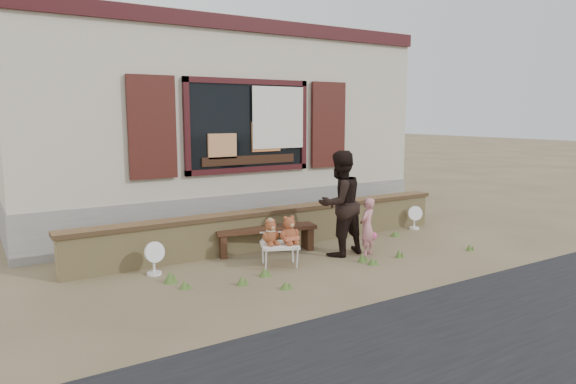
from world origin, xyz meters
TOP-DOWN VIEW (x-y plane):
  - ground at (0.00, 0.00)m, footprint 80.00×80.00m
  - shopfront at (0.00, 4.49)m, footprint 8.04×5.13m
  - brick_wall at (0.00, 1.00)m, footprint 7.10×0.36m
  - bench at (-0.36, 0.72)m, footprint 1.72×0.71m
  - folding_chair at (-0.55, -0.04)m, footprint 0.70×0.66m
  - teddy_bear_left at (-0.68, 0.02)m, footprint 0.36×0.34m
  - teddy_bear_right at (-0.42, -0.09)m, footprint 0.40×0.38m
  - child at (0.95, -0.29)m, footprint 0.41×0.35m
  - adult at (0.59, -0.03)m, footprint 0.89×0.72m
  - fan_left at (-2.29, 0.54)m, footprint 0.31×0.21m
  - fan_right at (3.02, 0.68)m, footprint 0.30×0.20m
  - grass_tufts at (-0.33, -0.35)m, footprint 4.96×1.56m

SIDE VIEW (x-z plane):
  - ground at x=0.00m, z-range 0.00..0.00m
  - grass_tufts at x=-0.33m, z-range -0.02..0.14m
  - fan_right at x=3.02m, z-range 0.00..0.47m
  - fan_left at x=-2.29m, z-range 0.00..0.49m
  - folding_chair at x=-0.55m, z-range 0.14..0.47m
  - bench at x=-0.36m, z-range 0.10..0.53m
  - brick_wall at x=0.00m, z-range 0.01..0.67m
  - child at x=0.95m, z-range 0.00..0.94m
  - teddy_bear_left at x=-0.68m, z-range 0.34..0.72m
  - teddy_bear_right at x=-0.42m, z-range 0.34..0.77m
  - adult at x=0.59m, z-range 0.00..1.70m
  - shopfront at x=0.00m, z-range 0.00..4.00m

